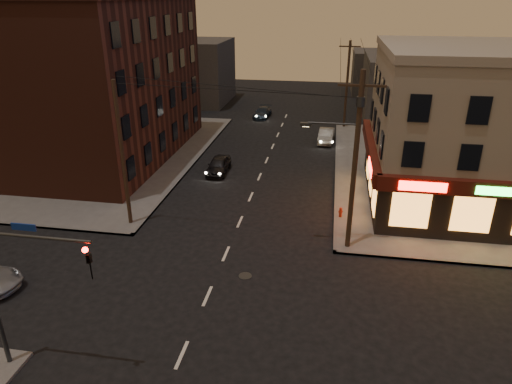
% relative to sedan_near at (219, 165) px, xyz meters
% --- Properties ---
extents(ground, '(120.00, 120.00, 0.00)m').
position_rel_sedan_near_xyz_m(ground, '(3.46, -16.36, -0.66)').
color(ground, black).
rests_on(ground, ground).
extents(sidewalk_ne, '(24.00, 28.00, 0.15)m').
position_rel_sedan_near_xyz_m(sidewalk_ne, '(21.46, 2.64, -0.58)').
color(sidewalk_ne, '#514F4C').
rests_on(sidewalk_ne, ground).
extents(sidewalk_nw, '(24.00, 28.00, 0.15)m').
position_rel_sedan_near_xyz_m(sidewalk_nw, '(-14.54, 2.64, -0.58)').
color(sidewalk_nw, '#514F4C').
rests_on(sidewalk_nw, ground).
extents(pizza_building, '(15.85, 12.85, 10.50)m').
position_rel_sedan_near_xyz_m(pizza_building, '(19.39, -2.93, 4.69)').
color(pizza_building, gray).
rests_on(pizza_building, sidewalk_ne).
extents(brick_apartment, '(12.00, 20.00, 13.00)m').
position_rel_sedan_near_xyz_m(brick_apartment, '(-11.04, 2.64, 5.99)').
color(brick_apartment, '#462016').
rests_on(brick_apartment, sidewalk_nw).
extents(bg_building_ne_a, '(10.00, 12.00, 7.00)m').
position_rel_sedan_near_xyz_m(bg_building_ne_a, '(17.46, 21.64, 2.84)').
color(bg_building_ne_a, '#3F3D3A').
rests_on(bg_building_ne_a, ground).
extents(bg_building_nw, '(9.00, 10.00, 8.00)m').
position_rel_sedan_near_xyz_m(bg_building_nw, '(-9.54, 25.64, 3.34)').
color(bg_building_nw, '#3F3D3A').
rests_on(bg_building_nw, ground).
extents(bg_building_ne_b, '(8.00, 8.00, 6.00)m').
position_rel_sedan_near_xyz_m(bg_building_ne_b, '(15.46, 35.64, 2.34)').
color(bg_building_ne_b, '#3F3D3A').
rests_on(bg_building_ne_b, ground).
extents(utility_pole_main, '(4.20, 0.44, 10.00)m').
position_rel_sedan_near_xyz_m(utility_pole_main, '(10.14, -10.56, 5.10)').
color(utility_pole_main, '#382619').
rests_on(utility_pole_main, sidewalk_ne).
extents(utility_pole_far, '(0.26, 0.26, 9.00)m').
position_rel_sedan_near_xyz_m(utility_pole_far, '(10.26, 15.64, 3.99)').
color(utility_pole_far, '#382619').
rests_on(utility_pole_far, sidewalk_ne).
extents(utility_pole_west, '(0.24, 0.24, 9.00)m').
position_rel_sedan_near_xyz_m(utility_pole_west, '(-3.34, -9.86, 3.99)').
color(utility_pole_west, '#382619').
rests_on(utility_pole_west, sidewalk_nw).
extents(traffic_signal, '(4.49, 0.32, 6.47)m').
position_rel_sedan_near_xyz_m(traffic_signal, '(-2.11, -21.96, 3.50)').
color(traffic_signal, '#333538').
rests_on(traffic_signal, ground).
extents(sedan_near, '(1.58, 3.87, 1.31)m').
position_rel_sedan_near_xyz_m(sedan_near, '(0.00, 0.00, 0.00)').
color(sedan_near, black).
rests_on(sedan_near, ground).
extents(sedan_mid, '(1.60, 4.06, 1.31)m').
position_rel_sedan_near_xyz_m(sedan_mid, '(8.46, 9.90, 0.00)').
color(sedan_mid, slate).
rests_on(sedan_mid, ground).
extents(sedan_far, '(1.95, 4.13, 1.16)m').
position_rel_sedan_near_xyz_m(sedan_far, '(0.75, 18.52, -0.07)').
color(sedan_far, '#192432').
rests_on(sedan_far, ground).
extents(fire_hydrant, '(0.30, 0.30, 0.67)m').
position_rel_sedan_near_xyz_m(fire_hydrant, '(9.86, -6.83, -0.14)').
color(fire_hydrant, maroon).
rests_on(fire_hydrant, sidewalk_ne).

